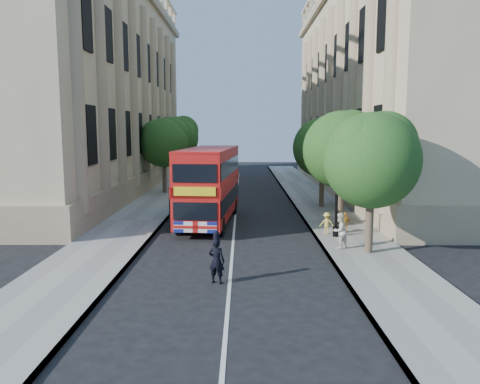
{
  "coord_description": "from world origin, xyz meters",
  "views": [
    {
      "loc": [
        0.44,
        -16.37,
        5.31
      ],
      "look_at": [
        0.32,
        6.03,
        2.3
      ],
      "focal_mm": 35.0,
      "sensor_mm": 36.0,
      "label": 1
    }
  ],
  "objects_px": {
    "police_constable": "(217,261)",
    "woman_pedestrian": "(340,231)",
    "lamp_post": "(337,188)",
    "double_decker_bus": "(210,183)",
    "box_van": "(191,198)"
  },
  "relations": [
    {
      "from": "police_constable",
      "to": "woman_pedestrian",
      "type": "distance_m",
      "value": 6.75
    },
    {
      "from": "lamp_post",
      "to": "woman_pedestrian",
      "type": "distance_m",
      "value": 2.83
    },
    {
      "from": "woman_pedestrian",
      "to": "lamp_post",
      "type": "bearing_deg",
      "value": -135.39
    },
    {
      "from": "police_constable",
      "to": "woman_pedestrian",
      "type": "xyz_separation_m",
      "value": [
        5.16,
        4.36,
        0.12
      ]
    },
    {
      "from": "lamp_post",
      "to": "box_van",
      "type": "bearing_deg",
      "value": 145.13
    },
    {
      "from": "double_decker_bus",
      "to": "woman_pedestrian",
      "type": "distance_m",
      "value": 8.78
    },
    {
      "from": "box_van",
      "to": "police_constable",
      "type": "bearing_deg",
      "value": -75.96
    },
    {
      "from": "box_van",
      "to": "woman_pedestrian",
      "type": "xyz_separation_m",
      "value": [
        7.33,
        -7.64,
        -0.31
      ]
    },
    {
      "from": "lamp_post",
      "to": "double_decker_bus",
      "type": "relative_size",
      "value": 0.56
    },
    {
      "from": "double_decker_bus",
      "to": "police_constable",
      "type": "distance_m",
      "value": 10.66
    },
    {
      "from": "double_decker_bus",
      "to": "box_van",
      "type": "height_order",
      "value": "double_decker_bus"
    },
    {
      "from": "woman_pedestrian",
      "to": "box_van",
      "type": "bearing_deg",
      "value": -84.33
    },
    {
      "from": "lamp_post",
      "to": "double_decker_bus",
      "type": "distance_m",
      "value": 7.47
    },
    {
      "from": "police_constable",
      "to": "woman_pedestrian",
      "type": "relative_size",
      "value": 1.0
    },
    {
      "from": "lamp_post",
      "to": "police_constable",
      "type": "distance_m",
      "value": 8.79
    }
  ]
}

